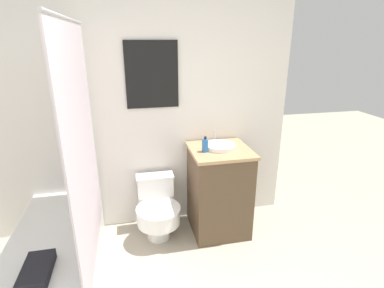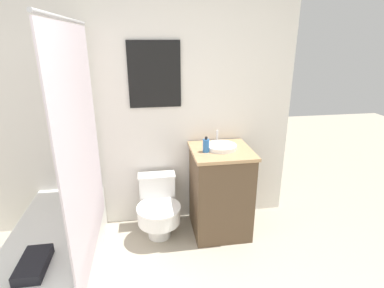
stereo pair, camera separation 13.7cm
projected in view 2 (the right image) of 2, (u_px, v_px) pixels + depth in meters
wall_back at (140, 105)px, 2.85m from camera, size 3.05×0.07×2.50m
shower_area at (58, 246)px, 2.40m from camera, size 0.62×1.40×1.98m
toilet at (158, 208)px, 2.92m from camera, size 0.42×0.53×0.58m
vanity at (220, 191)px, 2.94m from camera, size 0.56×0.57×0.87m
sink at (221, 147)px, 2.80m from camera, size 0.29×0.33×0.13m
soap_bottle at (206, 145)px, 2.71m from camera, size 0.06×0.06×0.14m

